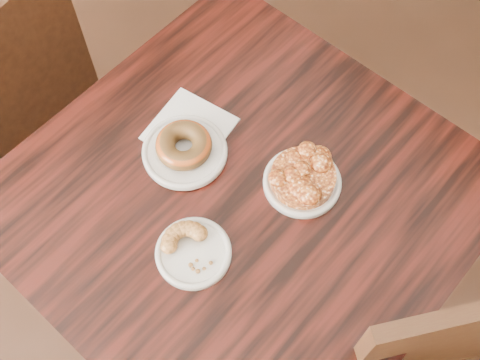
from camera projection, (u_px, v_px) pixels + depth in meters
floor at (245, 238)px, 1.98m from camera, size 5.00×5.00×0.00m
cafe_table at (241, 259)px, 1.55m from camera, size 1.05×1.05×0.75m
chair_far at (5, 99)px, 1.69m from camera, size 0.55×0.55×0.90m
napkin at (190, 129)px, 1.29m from camera, size 0.21×0.21×0.00m
plate_donut at (185, 152)px, 1.25m from camera, size 0.18×0.18×0.01m
plate_cruller at (193, 253)px, 1.15m from camera, size 0.15×0.15×0.01m
plate_fritter at (302, 182)px, 1.22m from camera, size 0.16×0.16×0.01m
glazed_donut at (184, 145)px, 1.23m from camera, size 0.12×0.12×0.04m
apple_fritter at (303, 176)px, 1.20m from camera, size 0.18×0.18×0.04m
cruller_fragment at (193, 249)px, 1.13m from camera, size 0.11×0.11×0.03m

